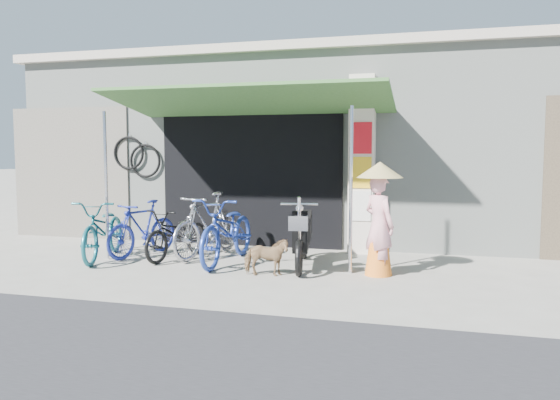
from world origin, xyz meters
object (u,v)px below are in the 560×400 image
(bike_navy, at_px, (228,230))
(moped, at_px, (302,236))
(bike_black, at_px, (178,233))
(bike_silver, at_px, (208,225))
(street_dog, at_px, (266,257))
(bike_teal, at_px, (104,229))
(nun, at_px, (379,218))
(bike_blue, at_px, (143,228))

(bike_navy, xyz_separation_m, moped, (1.16, 0.06, -0.05))
(bike_black, distance_m, moped, 2.07)
(bike_silver, height_order, street_dog, bike_silver)
(bike_teal, bearing_deg, nun, -15.01)
(bike_navy, height_order, street_dog, bike_navy)
(street_dog, xyz_separation_m, nun, (1.50, 0.47, 0.53))
(bike_blue, bearing_deg, nun, 10.20)
(bike_black, relative_size, bike_silver, 0.88)
(moped, height_order, nun, nun)
(street_dog, relative_size, moped, 0.35)
(bike_black, xyz_separation_m, bike_navy, (0.91, -0.12, 0.11))
(bike_black, xyz_separation_m, nun, (3.23, -0.35, 0.39))
(bike_navy, xyz_separation_m, nun, (2.32, -0.23, 0.28))
(bike_black, distance_m, bike_silver, 0.50)
(bike_black, bearing_deg, bike_teal, -151.51)
(moped, bearing_deg, bike_blue, 168.05)
(bike_silver, bearing_deg, bike_black, -133.14)
(bike_silver, height_order, moped, bike_silver)
(bike_navy, relative_size, moped, 1.10)
(bike_blue, relative_size, bike_silver, 0.87)
(bike_navy, bearing_deg, bike_blue, 175.23)
(street_dog, bearing_deg, moped, -33.08)
(bike_blue, relative_size, nun, 0.97)
(bike_black, relative_size, bike_navy, 0.79)
(moped, bearing_deg, bike_silver, 159.20)
(bike_teal, distance_m, bike_blue, 0.61)
(bike_teal, height_order, street_dog, bike_teal)
(bike_black, xyz_separation_m, street_dog, (1.73, -0.82, -0.14))
(bike_blue, distance_m, bike_navy, 1.58)
(bike_teal, height_order, bike_silver, bike_silver)
(bike_blue, relative_size, bike_navy, 0.78)
(bike_silver, height_order, nun, nun)
(bike_silver, bearing_deg, bike_teal, -144.87)
(bike_teal, xyz_separation_m, bike_blue, (0.47, 0.39, -0.02))
(bike_teal, xyz_separation_m, street_dog, (2.86, -0.48, -0.21))
(street_dog, distance_m, nun, 1.66)
(bike_silver, xyz_separation_m, bike_navy, (0.50, -0.38, -0.01))
(bike_blue, distance_m, street_dog, 2.55)
(bike_blue, height_order, street_dog, bike_blue)
(street_dog, height_order, moped, moped)
(bike_teal, distance_m, bike_black, 1.19)
(bike_black, relative_size, nun, 0.98)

